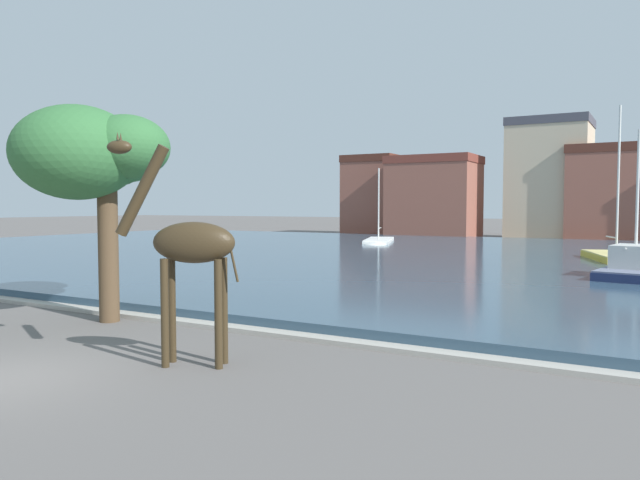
# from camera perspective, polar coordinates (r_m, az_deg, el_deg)

# --- Properties ---
(ground_plane) EXTENTS (300.00, 300.00, 0.00)m
(ground_plane) POSITION_cam_1_polar(r_m,az_deg,el_deg) (13.22, -27.81, -11.60)
(ground_plane) COLOR #605B59
(harbor_water) EXTENTS (85.02, 44.52, 0.36)m
(harbor_water) POSITION_cam_1_polar(r_m,az_deg,el_deg) (36.91, 12.39, -1.68)
(harbor_water) COLOR #334C60
(harbor_water) RESTS_ON ground
(quay_edge_coping) EXTENTS (85.02, 0.50, 0.12)m
(quay_edge_coping) POSITION_cam_1_polar(r_m,az_deg,el_deg) (16.95, -10.91, -7.84)
(quay_edge_coping) COLOR #ADA89E
(quay_edge_coping) RESTS_ON ground
(giraffe_statue) EXTENTS (2.65, 1.50, 4.82)m
(giraffe_statue) POSITION_cam_1_polar(r_m,az_deg,el_deg) (12.66, -12.46, -0.64)
(giraffe_statue) COLOR #382B19
(giraffe_statue) RESTS_ON ground
(sailboat_navy) EXTENTS (2.84, 6.97, 6.52)m
(sailboat_navy) POSITION_cam_1_polar(r_m,az_deg,el_deg) (28.92, 27.65, -2.57)
(sailboat_navy) COLOR navy
(sailboat_navy) RESTS_ON ground
(sailboat_white) EXTENTS (4.24, 7.78, 6.32)m
(sailboat_white) POSITION_cam_1_polar(r_m,az_deg,el_deg) (48.55, 5.53, -0.27)
(sailboat_white) COLOR white
(sailboat_white) RESTS_ON ground
(sailboat_yellow) EXTENTS (3.99, 6.63, 8.61)m
(sailboat_yellow) POSITION_cam_1_polar(r_m,az_deg,el_deg) (35.79, 26.28, -1.72)
(sailboat_yellow) COLOR gold
(sailboat_yellow) RESTS_ON ground
(shade_tree) EXTENTS (4.09, 4.48, 6.07)m
(shade_tree) POSITION_cam_1_polar(r_m,az_deg,el_deg) (18.11, -20.25, 7.64)
(shade_tree) COLOR brown
(shade_tree) RESTS_ON ground
(townhouse_wide_warehouse) EXTENTS (6.05, 7.54, 8.93)m
(townhouse_wide_warehouse) POSITION_cam_1_polar(r_m,az_deg,el_deg) (69.42, 5.47, 4.21)
(townhouse_wide_warehouse) COLOR #8E5142
(townhouse_wide_warehouse) RESTS_ON ground
(townhouse_corner_house) EXTENTS (8.73, 6.41, 8.36)m
(townhouse_corner_house) POSITION_cam_1_polar(r_m,az_deg,el_deg) (62.92, 10.73, 4.00)
(townhouse_corner_house) COLOR #8E5142
(townhouse_corner_house) RESTS_ON ground
(townhouse_narrow_midrow) EXTENTS (7.56, 7.17, 11.80)m
(townhouse_narrow_midrow) POSITION_cam_1_polar(r_m,az_deg,el_deg) (63.90, 20.89, 5.38)
(townhouse_narrow_midrow) COLOR #C6B293
(townhouse_narrow_midrow) RESTS_ON ground
(townhouse_end_terrace) EXTENTS (8.72, 5.77, 8.89)m
(townhouse_end_terrace) POSITION_cam_1_polar(r_m,az_deg,el_deg) (61.93, 26.36, 3.99)
(townhouse_end_terrace) COLOR #8E5142
(townhouse_end_terrace) RESTS_ON ground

